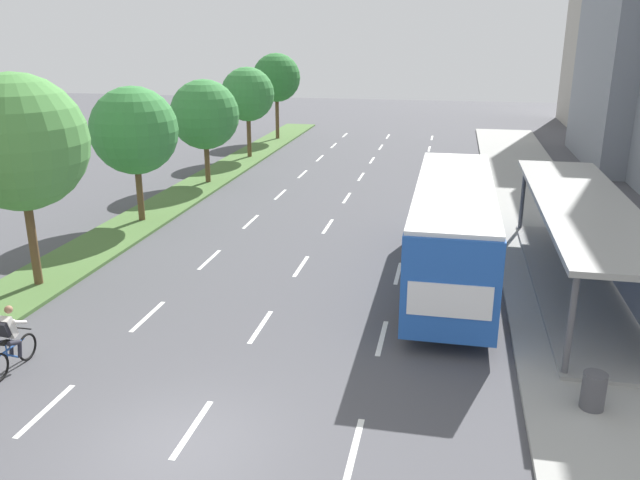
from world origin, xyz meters
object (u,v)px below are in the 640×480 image
Objects in this scene: bus_shelter at (589,237)px; trash_bin at (594,391)px; median_tree_third at (134,131)px; median_tree_fourth at (205,115)px; median_tree_fifth at (248,94)px; cyclist at (11,342)px; bus at (453,222)px; median_tree_farthest at (276,78)px; median_tree_second at (18,143)px.

bus_shelter is 7.64m from trash_bin.
bus_shelter is 2.26× the size of median_tree_third.
median_tree_fifth is (-0.03, 7.67, 0.36)m from median_tree_fourth.
cyclist is 20.81m from median_tree_fourth.
bus is at bearing 113.16° from trash_bin.
median_tree_farthest is (-0.16, 7.67, 0.53)m from median_tree_fifth.
median_tree_third is (-2.88, 12.73, 3.26)m from cyclist.
bus_shelter is at bearing 29.27° from cyclist.
median_tree_second is at bearing -89.71° from median_tree_farthest.
median_tree_fifth is at bearing 95.62° from cyclist.
trash_bin is (16.53, -27.20, -3.59)m from median_tree_fifth.
median_tree_fourth is at bearing 97.63° from cyclist.
trash_bin is at bearing 3.64° from cyclist.
median_tree_third is (-13.45, 4.38, 1.98)m from bus.
bus_shelter is 2.05× the size of median_tree_farthest.
trash_bin is at bearing -98.26° from bus_shelter.
median_tree_second is at bearing -90.02° from median_tree_fifth.
median_tree_third is 7.68m from median_tree_fourth.
median_tree_farthest is at bearing 91.22° from median_tree_fifth.
bus_shelter is at bearing -48.28° from median_tree_fifth.
bus_shelter is 21.42m from median_tree_fourth.
cyclist is 0.33× the size of median_tree_fourth.
median_tree_fifth is at bearing 90.24° from median_tree_fourth.
median_tree_fourth is at bearing 88.89° from median_tree_third.
median_tree_second is 15.38m from median_tree_fourth.
bus_shelter reaches higher than trash_bin.
median_tree_second reaches higher than trash_bin.
cyclist is at bearing -141.68° from bus.
cyclist is (-14.85, -8.32, -1.08)m from bus_shelter.
median_tree_fourth is at bearing 130.20° from trash_bin.
median_tree_second is 1.23× the size of median_tree_fourth.
median_tree_fourth is at bearing -89.27° from median_tree_farthest.
median_tree_fifth is at bearing 89.56° from median_tree_third.
median_tree_fifth is 7.69m from median_tree_farthest.
median_tree_second is 8.03× the size of trash_bin.
median_tree_fourth is (-13.30, 12.05, 1.73)m from bus.
bus is 6.20× the size of cyclist.
median_tree_third is at bearing 161.97° from bus.
bus_shelter is 18.16m from median_tree_second.
bus is 1.65× the size of median_tree_second.
cyclist is 13.46m from median_tree_third.
median_tree_second is (-17.62, -3.26, 2.94)m from bus_shelter.
trash_bin is (16.54, -4.19, -4.23)m from median_tree_second.
median_tree_second is 1.18× the size of median_tree_fifth.
median_tree_farthest is (-17.78, 27.42, 2.83)m from bus_shelter.
cyclist is 7.03m from median_tree_second.
bus_shelter is at bearing 10.49° from median_tree_second.
bus is 8.27m from trash_bin.
trash_bin is at bearing -49.80° from median_tree_fourth.
median_tree_fifth is (0.12, 15.34, 0.11)m from median_tree_third.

